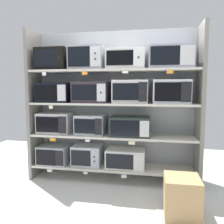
% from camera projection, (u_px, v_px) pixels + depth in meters
% --- Properties ---
extents(ground, '(6.35, 6.00, 0.02)m').
position_uv_depth(ground, '(95.00, 218.00, 2.34)').
color(ground, silver).
extents(back_panel, '(2.55, 0.04, 2.21)m').
position_uv_depth(back_panel, '(115.00, 105.00, 3.43)').
color(back_panel, '#9EA3A8').
rests_on(back_panel, ground).
extents(upright_left, '(0.05, 0.42, 2.21)m').
position_uv_depth(upright_left, '(35.00, 105.00, 3.41)').
color(upright_left, gray).
rests_on(upright_left, ground).
extents(upright_right, '(0.05, 0.42, 2.21)m').
position_uv_depth(upright_right, '(200.00, 107.00, 2.99)').
color(upright_right, gray).
rests_on(upright_right, ground).
extents(shelf_0, '(2.35, 0.42, 0.03)m').
position_uv_depth(shelf_0, '(112.00, 167.00, 3.30)').
color(shelf_0, beige).
rests_on(shelf_0, ground).
extents(microwave_0, '(0.45, 0.43, 0.28)m').
position_uv_depth(microwave_0, '(55.00, 154.00, 3.43)').
color(microwave_0, '#9BA0A7').
rests_on(microwave_0, shelf_0).
extents(microwave_1, '(0.43, 0.36, 0.30)m').
position_uv_depth(microwave_1, '(88.00, 155.00, 3.34)').
color(microwave_1, '#B0B9BD').
rests_on(microwave_1, shelf_0).
extents(microwave_2, '(0.55, 0.37, 0.27)m').
position_uv_depth(microwave_2, '(126.00, 158.00, 3.24)').
color(microwave_2, silver).
rests_on(microwave_2, shelf_0).
extents(price_tag_0, '(0.08, 0.00, 0.04)m').
position_uv_depth(price_tag_0, '(50.00, 171.00, 3.24)').
color(price_tag_0, white).
extents(price_tag_1, '(0.06, 0.00, 0.03)m').
position_uv_depth(price_tag_1, '(85.00, 173.00, 3.15)').
color(price_tag_1, white).
extents(price_tag_2, '(0.07, 0.00, 0.05)m').
position_uv_depth(price_tag_2, '(124.00, 176.00, 3.05)').
color(price_tag_2, white).
extents(shelf_1, '(2.35, 0.42, 0.03)m').
position_uv_depth(shelf_1, '(112.00, 136.00, 3.25)').
color(shelf_1, beige).
extents(microwave_3, '(0.49, 0.37, 0.30)m').
position_uv_depth(microwave_3, '(56.00, 123.00, 3.38)').
color(microwave_3, '#BCBAC0').
rests_on(microwave_3, shelf_1).
extents(microwave_4, '(0.43, 0.35, 0.28)m').
position_uv_depth(microwave_4, '(91.00, 125.00, 3.28)').
color(microwave_4, '#B0B6BE').
rests_on(microwave_4, shelf_1).
extents(microwave_5, '(0.56, 0.38, 0.27)m').
position_uv_depth(microwave_5, '(130.00, 126.00, 3.18)').
color(microwave_5, '#283430').
rests_on(microwave_5, shelf_1).
extents(price_tag_3, '(0.09, 0.00, 0.05)m').
position_uv_depth(price_tag_3, '(53.00, 140.00, 3.19)').
color(price_tag_3, orange).
extents(price_tag_4, '(0.06, 0.00, 0.03)m').
position_uv_depth(price_tag_4, '(88.00, 141.00, 3.09)').
color(price_tag_4, white).
extents(price_tag_5, '(0.09, 0.00, 0.04)m').
position_uv_depth(price_tag_5, '(132.00, 143.00, 2.99)').
color(price_tag_5, beige).
extents(shelf_2, '(2.35, 0.42, 0.03)m').
position_uv_depth(shelf_2, '(112.00, 104.00, 3.20)').
color(shelf_2, beige).
extents(microwave_6, '(0.50, 0.37, 0.29)m').
position_uv_depth(microwave_6, '(55.00, 93.00, 3.33)').
color(microwave_6, black).
rests_on(microwave_6, shelf_2).
extents(microwave_7, '(0.51, 0.40, 0.30)m').
position_uv_depth(microwave_7, '(92.00, 92.00, 3.23)').
color(microwave_7, '#342933').
rests_on(microwave_7, shelf_2).
extents(microwave_8, '(0.49, 0.34, 0.32)m').
position_uv_depth(microwave_8, '(130.00, 92.00, 3.13)').
color(microwave_8, silver).
rests_on(microwave_8, shelf_2).
extents(microwave_9, '(0.49, 0.35, 0.32)m').
position_uv_depth(microwave_9, '(171.00, 92.00, 3.03)').
color(microwave_9, silver).
rests_on(microwave_9, shelf_2).
extents(price_tag_6, '(0.06, 0.00, 0.05)m').
position_uv_depth(price_tag_6, '(51.00, 107.00, 3.14)').
color(price_tag_6, beige).
extents(shelf_3, '(2.35, 0.42, 0.03)m').
position_uv_depth(shelf_3, '(112.00, 71.00, 3.15)').
color(shelf_3, beige).
extents(microwave_10, '(0.46, 0.34, 0.32)m').
position_uv_depth(microwave_10, '(53.00, 60.00, 3.28)').
color(microwave_10, black).
rests_on(microwave_10, shelf_3).
extents(microwave_11, '(0.49, 0.38, 0.33)m').
position_uv_depth(microwave_11, '(87.00, 58.00, 3.19)').
color(microwave_11, '#9E9DAA').
rests_on(microwave_11, shelf_3).
extents(microwave_12, '(0.53, 0.39, 0.28)m').
position_uv_depth(microwave_12, '(126.00, 59.00, 3.10)').
color(microwave_12, white).
rests_on(microwave_12, shelf_3).
extents(microwave_13, '(0.58, 0.42, 0.30)m').
position_uv_depth(microwave_13, '(171.00, 58.00, 2.99)').
color(microwave_13, '#9A99AD').
rests_on(microwave_13, shelf_3).
extents(price_tag_7, '(0.06, 0.00, 0.05)m').
position_uv_depth(price_tag_7, '(44.00, 74.00, 3.11)').
color(price_tag_7, white).
extents(price_tag_8, '(0.08, 0.00, 0.05)m').
position_uv_depth(price_tag_8, '(85.00, 73.00, 3.00)').
color(price_tag_8, orange).
extents(price_tag_9, '(0.08, 0.00, 0.03)m').
position_uv_depth(price_tag_9, '(125.00, 72.00, 2.91)').
color(price_tag_9, white).
extents(price_tag_10, '(0.08, 0.00, 0.04)m').
position_uv_depth(price_tag_10, '(170.00, 72.00, 2.81)').
color(price_tag_10, orange).
extents(shipping_carton, '(0.36, 0.36, 0.43)m').
position_uv_depth(shipping_carton, '(182.00, 197.00, 2.35)').
color(shipping_carton, tan).
rests_on(shipping_carton, ground).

